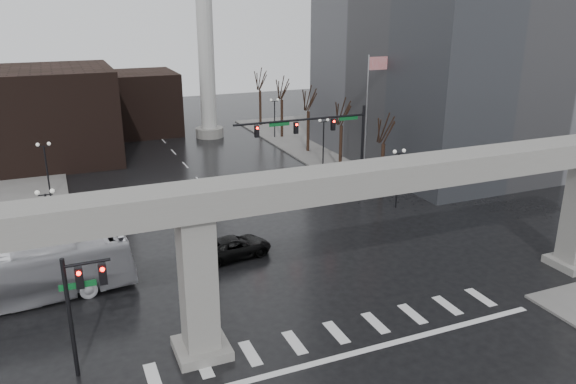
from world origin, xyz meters
name	(u,v)px	position (x,y,z in m)	size (l,w,h in m)	color
ground	(328,323)	(0.00, 0.00, 0.00)	(160.00, 160.00, 0.00)	black
sidewalk_ne	(383,139)	(26.00, 36.00, 0.07)	(28.00, 36.00, 0.15)	slate
elevated_guideway	(353,201)	(1.26, 0.00, 6.88)	(48.00, 2.60, 8.70)	gray
building_far_left	(37,115)	(-14.00, 42.00, 5.00)	(16.00, 14.00, 10.00)	black
building_far_mid	(137,103)	(-2.00, 52.00, 4.00)	(10.00, 10.00, 8.00)	black
smokestack	(205,30)	(6.00, 46.00, 13.35)	(3.60, 3.60, 30.00)	#B9B9B4
signal_mast_arm	(324,133)	(8.99, 18.80, 5.83)	(12.12, 0.43, 8.00)	black
signal_left_pole	(80,296)	(-12.25, 0.50, 4.07)	(2.30, 0.30, 6.00)	black
flagpole_assembly	(370,103)	(15.29, 22.00, 7.53)	(2.06, 0.12, 12.00)	silver
lamp_right_0	(398,168)	(13.50, 14.00, 3.47)	(1.22, 0.32, 5.11)	black
lamp_right_1	(324,134)	(13.50, 28.00, 3.47)	(1.22, 0.32, 5.11)	black
lamp_right_2	(275,111)	(13.50, 42.00, 3.47)	(1.22, 0.32, 5.11)	black
lamp_left_0	(48,213)	(-13.50, 14.00, 3.47)	(1.22, 0.32, 5.11)	black
lamp_left_1	(46,161)	(-13.50, 28.00, 3.47)	(1.22, 0.32, 5.11)	black
lamp_left_2	(44,129)	(-13.50, 42.00, 3.47)	(1.22, 0.32, 5.11)	black
tree_right_0	(383,163)	(14.53, 18.02, 2.79)	(1.09, 1.58, 7.50)	black
tree_right_1	(341,143)	(14.53, 26.02, 2.85)	(1.09, 1.61, 7.67)	black
tree_right_2	(308,127)	(14.53, 34.02, 2.91)	(1.10, 1.63, 7.85)	black
tree_right_3	(282,115)	(14.53, 42.02, 2.98)	(1.11, 1.66, 8.02)	black
tree_right_4	(260,104)	(14.53, 50.02, 3.04)	(1.12, 1.69, 8.19)	black
pickup_truck	(234,247)	(-2.13, 10.03, 0.72)	(2.40, 5.21, 1.45)	black
city_bus	(24,275)	(-15.06, 8.89, 1.70)	(2.86, 12.23, 3.41)	silver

